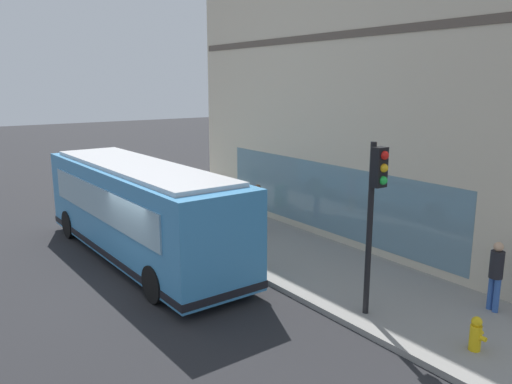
# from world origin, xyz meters

# --- Properties ---
(ground) EXTENTS (120.00, 120.00, 0.00)m
(ground) POSITION_xyz_m (0.00, 0.00, 0.00)
(ground) COLOR #262628
(sidewalk_curb) EXTENTS (4.07, 40.00, 0.15)m
(sidewalk_curb) POSITION_xyz_m (4.64, 0.00, 0.07)
(sidewalk_curb) COLOR gray
(sidewalk_curb) RESTS_ON ground
(building_corner) EXTENTS (9.48, 16.03, 12.82)m
(building_corner) POSITION_xyz_m (11.38, 0.00, 6.40)
(building_corner) COLOR beige
(building_corner) RESTS_ON ground
(city_bus_nearside) EXTENTS (2.79, 10.10, 3.07)m
(city_bus_nearside) POSITION_xyz_m (0.65, 2.21, 1.55)
(city_bus_nearside) COLOR #3F8CC6
(city_bus_nearside) RESTS_ON ground
(traffic_light_near_corner) EXTENTS (0.32, 0.49, 4.12)m
(traffic_light_near_corner) POSITION_xyz_m (3.29, -5.15, 3.02)
(traffic_light_near_corner) COLOR black
(traffic_light_near_corner) RESTS_ON sidewalk_curb
(fire_hydrant) EXTENTS (0.35, 0.35, 0.74)m
(fire_hydrant) POSITION_xyz_m (3.82, -7.53, 0.51)
(fire_hydrant) COLOR yellow
(fire_hydrant) RESTS_ON sidewalk_curb
(pedestrian_near_building_entrance) EXTENTS (0.32, 0.32, 1.76)m
(pedestrian_near_building_entrance) POSITION_xyz_m (5.20, 2.04, 1.17)
(pedestrian_near_building_entrance) COLOR #8C3F8C
(pedestrian_near_building_entrance) RESTS_ON sidewalk_curb
(pedestrian_walking_along_curb) EXTENTS (0.32, 0.32, 1.55)m
(pedestrian_walking_along_curb) POSITION_xyz_m (4.89, 6.83, 1.03)
(pedestrian_walking_along_curb) COLOR #8C3F8C
(pedestrian_walking_along_curb) RESTS_ON sidewalk_curb
(pedestrian_near_hydrant) EXTENTS (0.32, 0.32, 1.73)m
(pedestrian_near_hydrant) POSITION_xyz_m (5.88, -6.73, 1.15)
(pedestrian_near_hydrant) COLOR #3359A5
(pedestrian_near_hydrant) RESTS_ON sidewalk_curb
(pedestrian_by_light_pole) EXTENTS (0.32, 0.32, 1.55)m
(pedestrian_by_light_pole) POSITION_xyz_m (3.31, 1.94, 1.03)
(pedestrian_by_light_pole) COLOR gold
(pedestrian_by_light_pole) RESTS_ON sidewalk_curb
(newspaper_vending_box) EXTENTS (0.44, 0.42, 0.90)m
(newspaper_vending_box) POSITION_xyz_m (4.90, 4.73, 0.60)
(newspaper_vending_box) COLOR #197233
(newspaper_vending_box) RESTS_ON sidewalk_curb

